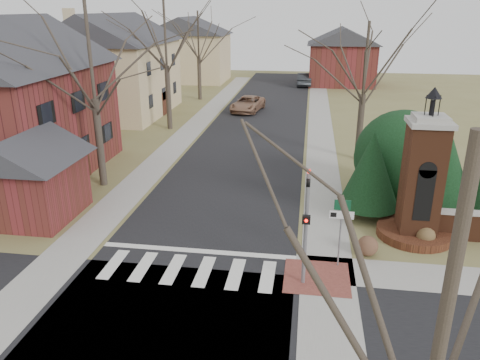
% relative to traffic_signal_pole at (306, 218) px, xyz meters
% --- Properties ---
extents(ground, '(120.00, 120.00, 0.00)m').
position_rel_traffic_signal_pole_xyz_m(ground, '(-4.30, -0.57, -2.59)').
color(ground, olive).
rests_on(ground, ground).
extents(main_street, '(8.00, 70.00, 0.01)m').
position_rel_traffic_signal_pole_xyz_m(main_street, '(-4.30, 21.43, -2.58)').
color(main_street, black).
rests_on(main_street, ground).
extents(cross_street, '(120.00, 8.00, 0.01)m').
position_rel_traffic_signal_pole_xyz_m(cross_street, '(-4.30, -3.57, -2.58)').
color(cross_street, black).
rests_on(cross_street, ground).
extents(crosswalk_zone, '(8.00, 2.20, 0.02)m').
position_rel_traffic_signal_pole_xyz_m(crosswalk_zone, '(-4.30, 0.23, -2.58)').
color(crosswalk_zone, silver).
rests_on(crosswalk_zone, ground).
extents(stop_bar, '(8.00, 0.35, 0.02)m').
position_rel_traffic_signal_pole_xyz_m(stop_bar, '(-4.30, 1.73, -2.58)').
color(stop_bar, silver).
rests_on(stop_bar, ground).
extents(sidewalk_right_main, '(2.00, 60.00, 0.02)m').
position_rel_traffic_signal_pole_xyz_m(sidewalk_right_main, '(0.90, 21.43, -2.58)').
color(sidewalk_right_main, gray).
rests_on(sidewalk_right_main, ground).
extents(sidewalk_left, '(2.00, 60.00, 0.02)m').
position_rel_traffic_signal_pole_xyz_m(sidewalk_left, '(-9.50, 21.43, -2.58)').
color(sidewalk_left, gray).
rests_on(sidewalk_left, ground).
extents(curb_apron, '(2.40, 2.40, 0.02)m').
position_rel_traffic_signal_pole_xyz_m(curb_apron, '(0.50, 0.43, -2.57)').
color(curb_apron, brown).
rests_on(curb_apron, ground).
extents(traffic_signal_pole, '(0.28, 0.41, 4.50)m').
position_rel_traffic_signal_pole_xyz_m(traffic_signal_pole, '(0.00, 0.00, 0.00)').
color(traffic_signal_pole, slate).
rests_on(traffic_signal_pole, ground).
extents(sign_post, '(0.90, 0.07, 2.75)m').
position_rel_traffic_signal_pole_xyz_m(sign_post, '(1.29, 1.41, -0.64)').
color(sign_post, slate).
rests_on(sign_post, ground).
extents(brick_gate_monument, '(3.20, 3.20, 6.47)m').
position_rel_traffic_signal_pole_xyz_m(brick_gate_monument, '(4.70, 4.42, -0.42)').
color(brick_gate_monument, '#572D19').
rests_on(brick_gate_monument, ground).
extents(house_brick_left, '(9.80, 11.80, 9.42)m').
position_rel_traffic_signal_pole_xyz_m(house_brick_left, '(-17.31, 9.42, 2.07)').
color(house_brick_left, maroon).
rests_on(house_brick_left, ground).
extents(house_stucco_left, '(9.80, 12.80, 9.28)m').
position_rel_traffic_signal_pole_xyz_m(house_stucco_left, '(-17.80, 26.42, 2.01)').
color(house_stucco_left, beige).
rests_on(house_stucco_left, ground).
extents(garage_left, '(4.80, 4.80, 4.29)m').
position_rel_traffic_signal_pole_xyz_m(garage_left, '(-12.82, 3.92, -0.35)').
color(garage_left, maroon).
rests_on(garage_left, ground).
extents(house_distant_left, '(10.80, 8.80, 8.53)m').
position_rel_traffic_signal_pole_xyz_m(house_distant_left, '(-16.31, 47.42, 1.66)').
color(house_distant_left, beige).
rests_on(house_distant_left, ground).
extents(house_distant_right, '(8.80, 8.80, 7.30)m').
position_rel_traffic_signal_pole_xyz_m(house_distant_right, '(3.69, 47.42, 1.06)').
color(house_distant_right, maroon).
rests_on(house_distant_right, ground).
extents(evergreen_near, '(2.80, 2.80, 4.10)m').
position_rel_traffic_signal_pole_xyz_m(evergreen_near, '(2.90, 6.43, -0.29)').
color(evergreen_near, '#473D33').
rests_on(evergreen_near, ground).
extents(evergreen_mid, '(3.40, 3.40, 4.70)m').
position_rel_traffic_signal_pole_xyz_m(evergreen_mid, '(6.20, 7.63, 0.01)').
color(evergreen_mid, '#473D33').
rests_on(evergreen_mid, ground).
extents(evergreen_mass, '(4.80, 4.80, 4.80)m').
position_rel_traffic_signal_pole_xyz_m(evergreen_mass, '(4.70, 8.93, -0.19)').
color(evergreen_mass, black).
rests_on(evergreen_mass, ground).
extents(bare_tree_0, '(8.05, 8.05, 11.15)m').
position_rel_traffic_signal_pole_xyz_m(bare_tree_0, '(-11.30, 8.43, 5.11)').
color(bare_tree_0, '#473D33').
rests_on(bare_tree_0, ground).
extents(bare_tree_1, '(8.40, 8.40, 11.64)m').
position_rel_traffic_signal_pole_xyz_m(bare_tree_1, '(-11.30, 21.43, 5.44)').
color(bare_tree_1, '#473D33').
rests_on(bare_tree_1, ground).
extents(bare_tree_2, '(7.35, 7.35, 10.19)m').
position_rel_traffic_signal_pole_xyz_m(bare_tree_2, '(-11.80, 34.43, 4.44)').
color(bare_tree_2, '#473D33').
rests_on(bare_tree_2, ground).
extents(bare_tree_3, '(7.00, 7.00, 9.70)m').
position_rel_traffic_signal_pole_xyz_m(bare_tree_3, '(3.20, 15.43, 4.10)').
color(bare_tree_3, '#473D33').
rests_on(bare_tree_3, ground).
extents(bare_tree_4, '(6.65, 6.65, 9.21)m').
position_rel_traffic_signal_pole_xyz_m(bare_tree_4, '(1.70, -9.57, 3.77)').
color(bare_tree_4, '#473D33').
rests_on(bare_tree_4, ground).
extents(pickup_truck, '(3.16, 5.43, 1.42)m').
position_rel_traffic_signal_pole_xyz_m(pickup_truck, '(-5.90, 29.05, -1.88)').
color(pickup_truck, '#956B51').
rests_on(pickup_truck, ground).
extents(distant_car, '(1.86, 4.95, 1.62)m').
position_rel_traffic_signal_pole_xyz_m(distant_car, '(-0.90, 45.32, -1.78)').
color(distant_car, '#2B2E32').
rests_on(distant_car, ground).
extents(dry_shrub_left, '(0.83, 0.83, 0.83)m').
position_rel_traffic_signal_pole_xyz_m(dry_shrub_left, '(2.50, 2.43, -2.17)').
color(dry_shrub_left, brown).
rests_on(dry_shrub_left, ground).
extents(dry_shrub_right, '(0.80, 0.80, 0.80)m').
position_rel_traffic_signal_pole_xyz_m(dry_shrub_right, '(5.00, 3.75, -2.19)').
color(dry_shrub_right, brown).
rests_on(dry_shrub_right, ground).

